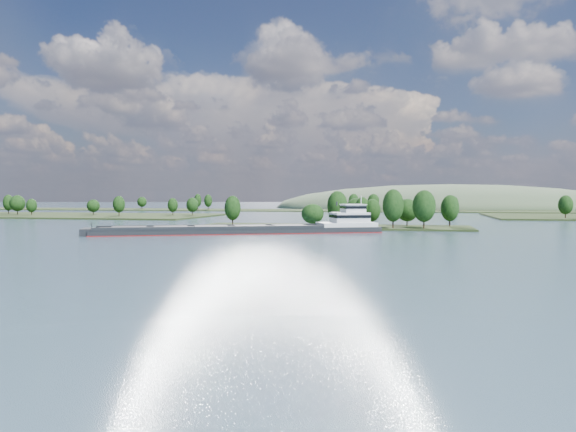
# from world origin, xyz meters

# --- Properties ---
(ground) EXTENTS (1800.00, 1800.00, 0.00)m
(ground) POSITION_xyz_m (0.00, 120.00, 0.00)
(ground) COLOR #3C5869
(ground) RESTS_ON ground
(tree_island) EXTENTS (100.00, 31.54, 14.68)m
(tree_island) POSITION_xyz_m (7.94, 178.87, 4.13)
(tree_island) COLOR black
(tree_island) RESTS_ON ground
(back_shoreline) EXTENTS (900.00, 60.00, 14.51)m
(back_shoreline) POSITION_xyz_m (10.00, 399.73, 0.71)
(back_shoreline) COLOR black
(back_shoreline) RESTS_ON ground
(hill_west) EXTENTS (320.00, 160.00, 44.00)m
(hill_west) POSITION_xyz_m (60.00, 500.00, 0.00)
(hill_west) COLOR #485D3F
(hill_west) RESTS_ON ground
(cargo_barge) EXTENTS (88.12, 47.36, 12.41)m
(cargo_barge) POSITION_xyz_m (-18.59, 143.75, 1.56)
(cargo_barge) COLOR black
(cargo_barge) RESTS_ON ground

